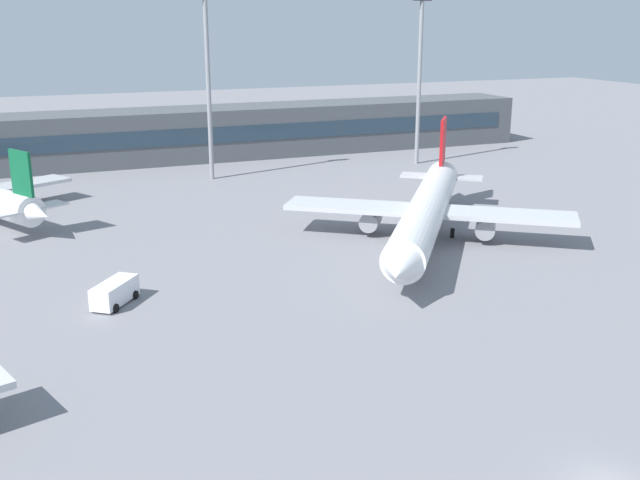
% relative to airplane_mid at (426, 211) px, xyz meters
% --- Properties ---
extents(ground_plane, '(400.00, 400.00, 0.00)m').
position_rel_airplane_mid_xyz_m(ground_plane, '(-14.26, -4.35, -3.56)').
color(ground_plane, gray).
extents(terminal_building, '(132.19, 12.13, 9.00)m').
position_rel_airplane_mid_xyz_m(terminal_building, '(-14.26, 61.97, 0.94)').
color(terminal_building, '#4C5156').
rests_on(terminal_building, ground_plane).
extents(airplane_mid, '(31.72, 40.09, 11.67)m').
position_rel_airplane_mid_xyz_m(airplane_mid, '(0.00, 0.00, 0.00)').
color(airplane_mid, white).
rests_on(airplane_mid, ground_plane).
extents(service_van_white, '(4.77, 5.33, 2.08)m').
position_rel_airplane_mid_xyz_m(service_van_white, '(-35.15, -6.72, -2.45)').
color(service_van_white, white).
rests_on(service_van_white, ground_plane).
extents(floodlight_tower_west, '(3.20, 0.80, 28.37)m').
position_rel_airplane_mid_xyz_m(floodlight_tower_west, '(-13.55, 43.40, 12.69)').
color(floodlight_tower_west, gray).
rests_on(floodlight_tower_west, ground_plane).
extents(floodlight_tower_east, '(3.20, 0.80, 28.31)m').
position_rel_airplane_mid_xyz_m(floodlight_tower_east, '(22.83, 42.89, 12.65)').
color(floodlight_tower_east, gray).
rests_on(floodlight_tower_east, ground_plane).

